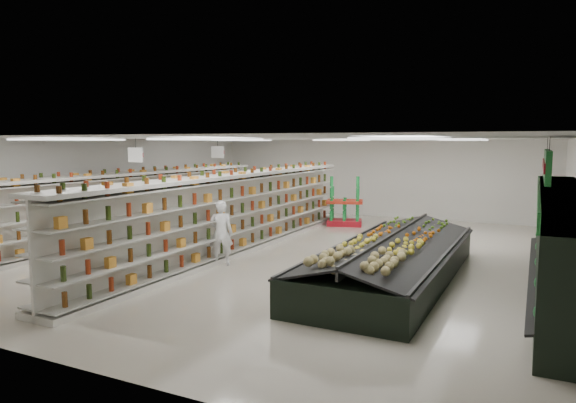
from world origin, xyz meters
The scene contains 15 objects.
floor centered at (0.00, 0.00, 0.00)m, with size 16.00×16.00×0.00m, color beige.
ceiling centered at (0.00, 0.00, 3.20)m, with size 14.00×16.00×0.02m, color white.
wall_back centered at (0.00, 8.00, 1.60)m, with size 14.00×0.02×3.20m, color white.
wall_front centered at (0.00, -8.00, 1.60)m, with size 14.00×0.02×3.20m, color white.
wall_left centered at (-7.00, 0.00, 1.60)m, with size 0.02×16.00×3.20m, color white.
produce_wall_case centered at (6.53, -1.50, 1.24)m, with size 0.93×8.00×2.20m.
aisle_sign_near centered at (-3.80, -2.00, 2.75)m, with size 0.52×0.06×0.75m.
aisle_sign_far centered at (-3.80, 2.00, 2.75)m, with size 0.52×0.06×0.75m.
hortifruti_banner centered at (6.25, -1.50, 2.65)m, with size 0.12×3.20×0.95m.
gondola_left centered at (-5.68, -0.19, 0.98)m, with size 1.53×12.37×2.14m.
gondola_center centered at (-1.52, -0.64, 1.02)m, with size 1.08×12.86×2.23m.
produce_island centered at (3.24, -1.54, 0.49)m, with size 2.67×7.17×1.07m.
soda_endcap centered at (-0.29, 5.12, 0.82)m, with size 1.52×1.25×1.69m.
shopper_main centered at (-1.00, -2.12, 0.83)m, with size 0.60×0.40×1.66m, color silver.
shopper_background centered at (-3.88, 5.00, 0.74)m, with size 0.71×0.44×1.47m, color #92745A.
Camera 1 is at (6.07, -12.81, 3.11)m, focal length 32.00 mm.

